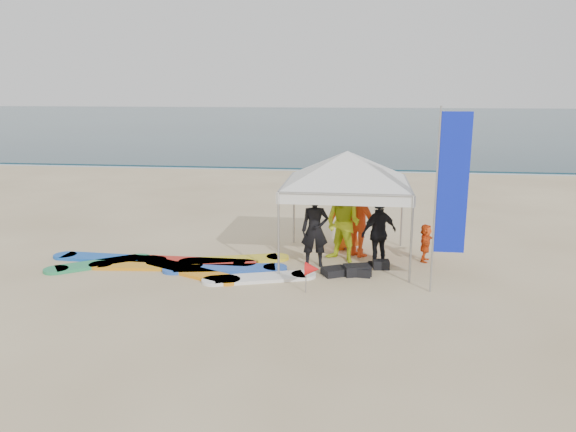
{
  "coord_description": "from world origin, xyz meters",
  "views": [
    {
      "loc": [
        1.29,
        -9.47,
        4.01
      ],
      "look_at": [
        -0.26,
        2.6,
        1.2
      ],
      "focal_mm": 35.0,
      "sensor_mm": 36.0,
      "label": 1
    }
  ],
  "objects_px": {
    "canopy_tent": "(347,152)",
    "surfboard_spread": "(182,266)",
    "person_yellow": "(343,223)",
    "person_orange_b": "(346,215)",
    "person_black_b": "(379,233)",
    "person_seated": "(425,243)",
    "feather_flag": "(451,186)",
    "person_black_a": "(315,230)",
    "person_orange_a": "(360,217)",
    "marker_pennant": "(312,269)"
  },
  "relations": [
    {
      "from": "canopy_tent",
      "to": "surfboard_spread",
      "type": "bearing_deg",
      "value": -164.57
    },
    {
      "from": "person_yellow",
      "to": "person_orange_b",
      "type": "height_order",
      "value": "person_yellow"
    },
    {
      "from": "person_yellow",
      "to": "person_black_b",
      "type": "distance_m",
      "value": 0.88
    },
    {
      "from": "person_yellow",
      "to": "person_seated",
      "type": "distance_m",
      "value": 1.99
    },
    {
      "from": "person_orange_b",
      "to": "canopy_tent",
      "type": "height_order",
      "value": "canopy_tent"
    },
    {
      "from": "person_seated",
      "to": "feather_flag",
      "type": "bearing_deg",
      "value": -162.07
    },
    {
      "from": "person_yellow",
      "to": "surfboard_spread",
      "type": "relative_size",
      "value": 0.31
    },
    {
      "from": "person_yellow",
      "to": "canopy_tent",
      "type": "bearing_deg",
      "value": 81.59
    },
    {
      "from": "surfboard_spread",
      "to": "person_orange_b",
      "type": "bearing_deg",
      "value": 28.52
    },
    {
      "from": "person_black_b",
      "to": "feather_flag",
      "type": "distance_m",
      "value": 2.43
    },
    {
      "from": "person_black_a",
      "to": "person_seated",
      "type": "distance_m",
      "value": 2.66
    },
    {
      "from": "person_yellow",
      "to": "person_orange_a",
      "type": "distance_m",
      "value": 0.63
    },
    {
      "from": "person_orange_a",
      "to": "person_black_b",
      "type": "bearing_deg",
      "value": 159.47
    },
    {
      "from": "person_black_a",
      "to": "person_black_b",
      "type": "bearing_deg",
      "value": -0.99
    },
    {
      "from": "person_black_b",
      "to": "feather_flag",
      "type": "xyz_separation_m",
      "value": [
        1.27,
        -1.54,
        1.37
      ]
    },
    {
      "from": "person_black_b",
      "to": "person_seated",
      "type": "distance_m",
      "value": 1.26
    },
    {
      "from": "person_yellow",
      "to": "person_orange_b",
      "type": "xyz_separation_m",
      "value": [
        0.05,
        1.05,
        -0.05
      ]
    },
    {
      "from": "person_black_b",
      "to": "marker_pennant",
      "type": "relative_size",
      "value": 2.47
    },
    {
      "from": "feather_flag",
      "to": "marker_pennant",
      "type": "bearing_deg",
      "value": -172.01
    },
    {
      "from": "person_black_b",
      "to": "canopy_tent",
      "type": "height_order",
      "value": "canopy_tent"
    },
    {
      "from": "person_orange_a",
      "to": "person_orange_b",
      "type": "bearing_deg",
      "value": -18.6
    },
    {
      "from": "person_seated",
      "to": "feather_flag",
      "type": "relative_size",
      "value": 0.24
    },
    {
      "from": "person_orange_a",
      "to": "person_orange_b",
      "type": "height_order",
      "value": "person_orange_a"
    },
    {
      "from": "person_black_b",
      "to": "canopy_tent",
      "type": "xyz_separation_m",
      "value": [
        -0.76,
        0.35,
        1.79
      ]
    },
    {
      "from": "person_yellow",
      "to": "person_black_b",
      "type": "xyz_separation_m",
      "value": [
        0.82,
        -0.28,
        -0.13
      ]
    },
    {
      "from": "feather_flag",
      "to": "person_orange_a",
      "type": "bearing_deg",
      "value": 126.43
    },
    {
      "from": "canopy_tent",
      "to": "marker_pennant",
      "type": "bearing_deg",
      "value": -104.68
    },
    {
      "from": "person_orange_a",
      "to": "person_seated",
      "type": "height_order",
      "value": "person_orange_a"
    },
    {
      "from": "person_orange_b",
      "to": "marker_pennant",
      "type": "relative_size",
      "value": 2.71
    },
    {
      "from": "person_orange_b",
      "to": "surfboard_spread",
      "type": "distance_m",
      "value": 4.25
    },
    {
      "from": "person_black_a",
      "to": "person_seated",
      "type": "xyz_separation_m",
      "value": [
        2.55,
        0.67,
        -0.4
      ]
    },
    {
      "from": "feather_flag",
      "to": "surfboard_spread",
      "type": "distance_m",
      "value": 6.15
    },
    {
      "from": "person_black_a",
      "to": "feather_flag",
      "type": "relative_size",
      "value": 0.46
    },
    {
      "from": "person_black_a",
      "to": "canopy_tent",
      "type": "bearing_deg",
      "value": 29.62
    },
    {
      "from": "person_yellow",
      "to": "marker_pennant",
      "type": "xyz_separation_m",
      "value": [
        -0.53,
        -2.19,
        -0.42
      ]
    },
    {
      "from": "person_orange_b",
      "to": "feather_flag",
      "type": "xyz_separation_m",
      "value": [
        2.05,
        -2.87,
        1.29
      ]
    },
    {
      "from": "person_yellow",
      "to": "person_orange_a",
      "type": "relative_size",
      "value": 0.94
    },
    {
      "from": "person_black_a",
      "to": "person_seated",
      "type": "bearing_deg",
      "value": 7.18
    },
    {
      "from": "person_yellow",
      "to": "person_orange_a",
      "type": "xyz_separation_m",
      "value": [
        0.39,
        0.49,
        0.06
      ]
    },
    {
      "from": "marker_pennant",
      "to": "surfboard_spread",
      "type": "xyz_separation_m",
      "value": [
        -3.08,
        1.25,
        -0.46
      ]
    },
    {
      "from": "person_black_a",
      "to": "surfboard_spread",
      "type": "relative_size",
      "value": 0.28
    },
    {
      "from": "person_black_a",
      "to": "surfboard_spread",
      "type": "bearing_deg",
      "value": -178.14
    },
    {
      "from": "person_yellow",
      "to": "canopy_tent",
      "type": "xyz_separation_m",
      "value": [
        0.06,
        0.07,
        1.66
      ]
    },
    {
      "from": "person_seated",
      "to": "surfboard_spread",
      "type": "distance_m",
      "value": 5.68
    },
    {
      "from": "surfboard_spread",
      "to": "person_seated",
      "type": "bearing_deg",
      "value": 11.91
    },
    {
      "from": "feather_flag",
      "to": "marker_pennant",
      "type": "xyz_separation_m",
      "value": [
        -2.63,
        -0.37,
        -1.66
      ]
    },
    {
      "from": "person_orange_a",
      "to": "feather_flag",
      "type": "distance_m",
      "value": 3.1
    },
    {
      "from": "person_black_a",
      "to": "person_black_b",
      "type": "height_order",
      "value": "person_black_a"
    },
    {
      "from": "person_seated",
      "to": "canopy_tent",
      "type": "xyz_separation_m",
      "value": [
        -1.86,
        -0.15,
        2.13
      ]
    },
    {
      "from": "person_orange_a",
      "to": "canopy_tent",
      "type": "height_order",
      "value": "canopy_tent"
    }
  ]
}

